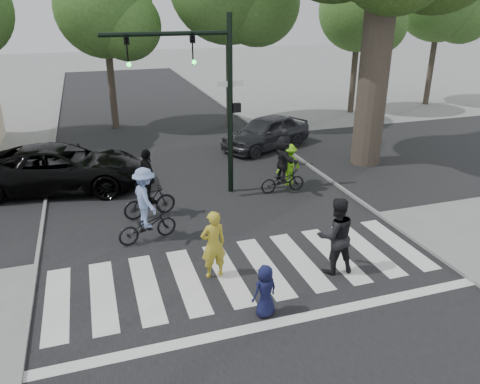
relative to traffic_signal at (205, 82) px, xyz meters
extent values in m
plane|color=gray|center=(-0.35, -6.20, -3.90)|extent=(120.00, 120.00, 0.00)
cube|color=black|center=(-0.35, -1.20, -3.90)|extent=(10.00, 70.00, 0.01)
cube|color=black|center=(-0.35, 1.80, -3.89)|extent=(70.00, 10.00, 0.01)
cube|color=gray|center=(-5.40, -1.20, -3.85)|extent=(0.10, 70.00, 0.10)
cube|color=gray|center=(4.70, -1.20, -3.85)|extent=(0.10, 70.00, 0.10)
cube|color=silver|center=(-4.85, -5.20, -3.89)|extent=(0.55, 3.00, 0.01)
cube|color=silver|center=(-3.85, -5.20, -3.89)|extent=(0.55, 3.00, 0.01)
cube|color=silver|center=(-2.85, -5.20, -3.89)|extent=(0.55, 3.00, 0.01)
cube|color=silver|center=(-1.85, -5.20, -3.89)|extent=(0.55, 3.00, 0.01)
cube|color=silver|center=(-0.85, -5.20, -3.89)|extent=(0.55, 3.00, 0.01)
cube|color=silver|center=(0.15, -5.20, -3.89)|extent=(0.55, 3.00, 0.01)
cube|color=silver|center=(1.15, -5.20, -3.89)|extent=(0.55, 3.00, 0.01)
cube|color=silver|center=(2.15, -5.20, -3.89)|extent=(0.55, 3.00, 0.01)
cube|color=silver|center=(3.15, -5.20, -3.89)|extent=(0.55, 3.00, 0.01)
cube|color=silver|center=(4.15, -5.20, -3.89)|extent=(0.55, 3.00, 0.01)
cube|color=silver|center=(-0.35, -7.40, -3.89)|extent=(10.00, 0.30, 0.01)
cylinder|color=black|center=(0.85, 0.00, -0.90)|extent=(0.18, 0.18, 6.00)
cylinder|color=black|center=(-1.15, 0.00, 1.50)|extent=(4.00, 0.14, 0.14)
imported|color=black|center=(-0.35, 0.00, 1.05)|extent=(0.16, 0.20, 1.00)
sphere|color=#19E533|center=(-0.35, -0.12, 0.65)|extent=(0.14, 0.14, 0.14)
imported|color=black|center=(-2.35, 0.00, 1.05)|extent=(0.16, 0.20, 1.00)
sphere|color=#19E533|center=(-2.35, -0.12, 0.65)|extent=(0.14, 0.14, 0.14)
cube|color=black|center=(1.07, 0.00, -0.90)|extent=(0.28, 0.18, 0.30)
cube|color=#FF660C|center=(1.18, 0.00, -0.90)|extent=(0.02, 0.14, 0.20)
cube|color=white|center=(0.85, 0.00, -0.10)|extent=(0.90, 0.04, 0.18)
cylinder|color=brown|center=(7.15, 1.30, -0.40)|extent=(1.20, 1.20, 7.00)
cylinder|color=brown|center=(-2.35, 10.60, -1.10)|extent=(0.36, 0.36, 5.60)
sphere|color=#376527|center=(-2.35, 10.60, 2.10)|extent=(4.80, 4.80, 4.80)
sphere|color=#376527|center=(-1.39, 9.88, 1.30)|extent=(3.36, 3.36, 3.36)
cylinder|color=brown|center=(3.65, 9.30, -0.54)|extent=(0.36, 0.36, 6.72)
sphere|color=#376527|center=(4.85, 8.40, 2.34)|extent=(4.20, 4.20, 4.20)
cylinder|color=brown|center=(11.65, 10.10, -1.17)|extent=(0.36, 0.36, 5.46)
sphere|color=#376527|center=(11.65, 10.10, 1.95)|extent=(4.60, 4.60, 4.60)
sphere|color=#376527|center=(12.57, 9.41, 1.17)|extent=(3.22, 3.22, 3.22)
cylinder|color=brown|center=(17.65, 10.70, -0.82)|extent=(0.36, 0.36, 6.16)
sphere|color=#376527|center=(18.73, 9.89, 1.82)|extent=(3.78, 3.78, 3.78)
imported|color=gold|center=(-1.19, -5.20, -3.02)|extent=(0.68, 0.49, 1.75)
imported|color=#13163C|center=(-0.55, -7.03, -3.30)|extent=(0.67, 0.53, 1.20)
imported|color=black|center=(1.72, -5.91, -2.91)|extent=(1.02, 0.82, 1.99)
imported|color=black|center=(-2.47, -2.81, -3.45)|extent=(1.81, 1.00, 0.90)
imported|color=#7C94C9|center=(-2.47, -2.81, -2.59)|extent=(0.90, 1.24, 1.72)
imported|color=black|center=(-2.19, -1.22, -3.39)|extent=(1.75, 0.80, 1.01)
imported|color=black|center=(-2.19, -1.22, -2.57)|extent=(0.62, 1.09, 1.75)
imported|color=black|center=(2.58, -0.61, -3.48)|extent=(1.62, 0.56, 0.85)
imported|color=black|center=(2.58, -0.61, -2.66)|extent=(0.48, 1.51, 1.63)
imported|color=black|center=(-4.83, 2.07, -3.09)|extent=(6.25, 3.72, 1.63)
imported|color=#323338|center=(3.95, 4.57, -3.14)|extent=(4.82, 3.45, 1.52)
imported|color=#77E017|center=(3.08, 0.01, -3.13)|extent=(1.09, 0.77, 1.54)
imported|color=black|center=(3.73, 2.02, -3.12)|extent=(0.59, 0.41, 1.57)
camera|label=1|loc=(-3.67, -14.84, 2.41)|focal=35.00mm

